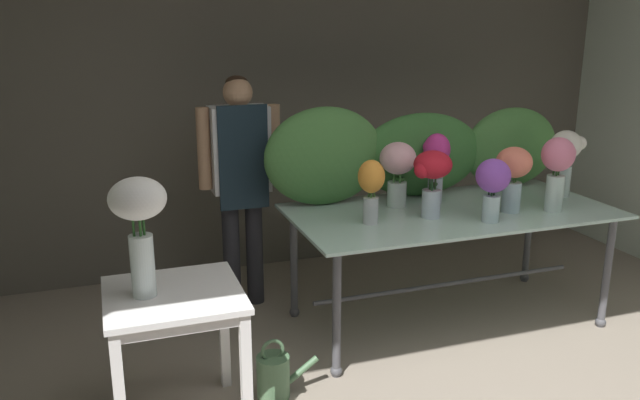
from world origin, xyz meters
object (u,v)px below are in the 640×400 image
object	(u,v)px
vase_sunset_stock	(371,186)
vase_blush_lilies	(398,167)
vase_crimson_snapdragons	(432,175)
watering_can	(274,375)
vase_white_roses_tall	(139,219)
side_table_white	(174,311)
vase_rosy_peonies	(557,167)
display_table_glass	(450,225)
vase_ivory_ranunculus	(566,155)
florist	(240,169)
vase_coral_dahlias	(513,172)
vase_violet_hydrangea	(493,183)
vase_magenta_roses	(436,160)

from	to	relation	value
vase_sunset_stock	vase_blush_lilies	distance (m)	0.43
vase_sunset_stock	vase_crimson_snapdragons	size ratio (longest dim) A/B	0.93
vase_blush_lilies	watering_can	world-z (taller)	vase_blush_lilies
vase_blush_lilies	vase_sunset_stock	bearing A→B (deg)	-137.62
vase_white_roses_tall	side_table_white	bearing A→B (deg)	-0.00
vase_sunset_stock	vase_rosy_peonies	distance (m)	1.23
display_table_glass	vase_sunset_stock	world-z (taller)	vase_sunset_stock
vase_sunset_stock	vase_ivory_ranunculus	size ratio (longest dim) A/B	0.85
florist	vase_crimson_snapdragons	size ratio (longest dim) A/B	3.86
vase_coral_dahlias	vase_blush_lilies	world-z (taller)	vase_blush_lilies
vase_rosy_peonies	vase_violet_hydrangea	world-z (taller)	vase_rosy_peonies
vase_rosy_peonies	vase_ivory_ranunculus	bearing A→B (deg)	43.62
florist	vase_rosy_peonies	size ratio (longest dim) A/B	3.39
vase_sunset_stock	vase_blush_lilies	xyz separation A→B (m)	(0.32, 0.29, 0.03)
vase_violet_hydrangea	vase_crimson_snapdragons	world-z (taller)	vase_crimson_snapdragons
side_table_white	vase_sunset_stock	xyz separation A→B (m)	(1.24, 0.48, 0.41)
vase_rosy_peonies	vase_ivory_ranunculus	size ratio (longest dim) A/B	1.04
florist	vase_white_roses_tall	size ratio (longest dim) A/B	2.83
display_table_glass	side_table_white	bearing A→B (deg)	-162.79
vase_crimson_snapdragons	vase_violet_hydrangea	bearing A→B (deg)	-32.71
vase_rosy_peonies	vase_crimson_snapdragons	world-z (taller)	vase_rosy_peonies
florist	vase_sunset_stock	bearing A→B (deg)	-53.28
vase_white_roses_tall	watering_can	bearing A→B (deg)	6.61
vase_rosy_peonies	florist	bearing A→B (deg)	152.10
display_table_glass	vase_magenta_roses	distance (m)	0.44
side_table_white	vase_rosy_peonies	xyz separation A→B (m)	(2.46, 0.33, 0.47)
vase_magenta_roses	vase_rosy_peonies	xyz separation A→B (m)	(0.63, -0.44, -0.00)
vase_rosy_peonies	watering_can	world-z (taller)	vase_rosy_peonies
side_table_white	vase_magenta_roses	world-z (taller)	vase_magenta_roses
vase_magenta_roses	vase_white_roses_tall	world-z (taller)	vase_white_roses_tall
vase_blush_lilies	vase_white_roses_tall	distance (m)	1.85
florist	side_table_white	bearing A→B (deg)	-115.63
vase_sunset_stock	watering_can	size ratio (longest dim) A/B	1.11
vase_sunset_stock	display_table_glass	bearing A→B (deg)	8.80
vase_coral_dahlias	vase_ivory_ranunculus	world-z (taller)	vase_ivory_ranunculus
display_table_glass	vase_rosy_peonies	world-z (taller)	vase_rosy_peonies
vase_rosy_peonies	vase_blush_lilies	size ratio (longest dim) A/B	1.12
vase_ivory_ranunculus	florist	bearing A→B (deg)	162.38
vase_rosy_peonies	vase_coral_dahlias	bearing A→B (deg)	163.19
vase_magenta_roses	vase_violet_hydrangea	distance (m)	0.51
vase_violet_hydrangea	vase_ivory_ranunculus	world-z (taller)	vase_ivory_ranunculus
side_table_white	vase_ivory_ranunculus	size ratio (longest dim) A/B	1.56
side_table_white	vase_sunset_stock	distance (m)	1.39
display_table_glass	vase_magenta_roses	bearing A→B (deg)	95.05
vase_crimson_snapdragons	vase_blush_lilies	bearing A→B (deg)	106.10
vase_sunset_stock	vase_magenta_roses	bearing A→B (deg)	25.88
vase_magenta_roses	vase_violet_hydrangea	world-z (taller)	vase_magenta_roses
vase_coral_dahlias	vase_blush_lilies	size ratio (longest dim) A/B	0.98
vase_ivory_ranunculus	watering_can	bearing A→B (deg)	-166.32
side_table_white	watering_can	xyz separation A→B (m)	(0.51, 0.07, -0.49)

